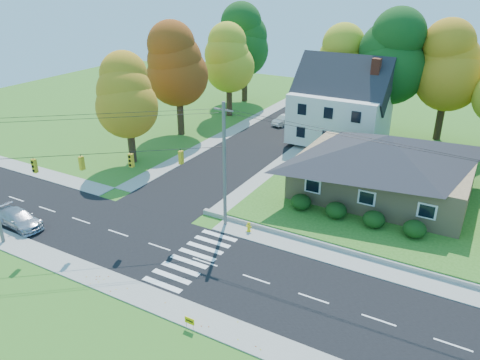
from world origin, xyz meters
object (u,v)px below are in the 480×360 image
Objects in this scene: white_car at (284,120)px; silver_sedan at (19,219)px; ranch_house at (384,164)px; fire_hydrant at (249,227)px.

silver_sedan is at bearing -84.51° from white_car.
ranch_house reaches higher than white_car.
ranch_house is 13.41m from fire_hydrant.
white_car is (6.97, 34.74, -0.05)m from silver_sedan.
silver_sedan is 18.05m from fire_hydrant.
fire_hydrant is (9.13, -26.59, -0.23)m from white_car.
ranch_house is 3.18× the size of silver_sedan.
ranch_house is at bearing -26.84° from white_car.
silver_sedan reaches higher than white_car.
fire_hydrant is at bearing -56.67° from silver_sedan.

